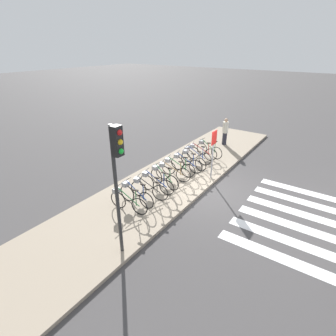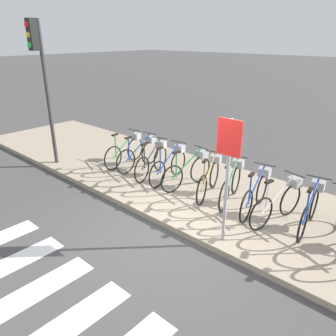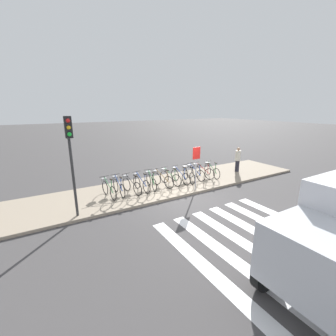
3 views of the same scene
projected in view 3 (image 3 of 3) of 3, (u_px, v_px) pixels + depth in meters
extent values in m
plane|color=#423F3F|center=(183.00, 197.00, 10.85)|extent=(120.00, 120.00, 0.00)
cube|color=gray|center=(165.00, 186.00, 12.29)|extent=(17.54, 3.49, 0.12)
cube|color=silver|center=(242.00, 301.00, 5.05)|extent=(0.45, 8.00, 0.01)
cube|color=silver|center=(267.00, 285.00, 5.49)|extent=(0.45, 8.00, 0.01)
cube|color=silver|center=(289.00, 272.00, 5.93)|extent=(0.45, 8.00, 0.01)
cube|color=silver|center=(308.00, 260.00, 6.38)|extent=(0.45, 8.00, 0.01)
cube|color=silver|center=(324.00, 250.00, 6.82)|extent=(0.45, 8.00, 0.01)
torus|color=black|center=(113.00, 193.00, 10.13)|extent=(0.12, 0.67, 0.67)
torus|color=black|center=(105.00, 188.00, 10.84)|extent=(0.12, 0.67, 0.67)
cylinder|color=#267238|center=(109.00, 185.00, 10.41)|extent=(0.15, 0.94, 0.57)
cylinder|color=#267238|center=(112.00, 186.00, 10.15)|extent=(0.04, 0.04, 0.60)
cube|color=black|center=(111.00, 179.00, 10.06)|extent=(0.09, 0.21, 0.04)
cylinder|color=#262626|center=(104.00, 176.00, 10.69)|extent=(0.46, 0.08, 0.02)
cube|color=gray|center=(104.00, 180.00, 10.77)|extent=(0.26, 0.23, 0.18)
torus|color=black|center=(122.00, 191.00, 10.40)|extent=(0.05, 0.67, 0.67)
torus|color=black|center=(116.00, 185.00, 11.16)|extent=(0.05, 0.67, 0.67)
cylinder|color=navy|center=(119.00, 183.00, 10.71)|extent=(0.05, 0.94, 0.57)
cylinder|color=navy|center=(121.00, 184.00, 10.43)|extent=(0.03, 0.03, 0.60)
cube|color=black|center=(121.00, 178.00, 10.34)|extent=(0.07, 0.20, 0.04)
cylinder|color=#262626|center=(115.00, 174.00, 11.01)|extent=(0.46, 0.03, 0.02)
cube|color=gray|center=(115.00, 178.00, 11.10)|extent=(0.24, 0.20, 0.18)
torus|color=black|center=(138.00, 189.00, 10.67)|extent=(0.19, 0.66, 0.67)
torus|color=black|center=(127.00, 184.00, 11.31)|extent=(0.19, 0.66, 0.67)
cylinder|color=black|center=(132.00, 181.00, 10.92)|extent=(0.25, 0.92, 0.57)
cylinder|color=black|center=(136.00, 182.00, 10.68)|extent=(0.04, 0.04, 0.60)
cube|color=black|center=(135.00, 176.00, 10.59)|extent=(0.12, 0.21, 0.04)
cylinder|color=#262626|center=(126.00, 173.00, 11.16)|extent=(0.45, 0.13, 0.02)
cube|color=gray|center=(126.00, 177.00, 11.24)|extent=(0.28, 0.25, 0.18)
torus|color=black|center=(147.00, 187.00, 10.94)|extent=(0.12, 0.67, 0.67)
torus|color=black|center=(137.00, 182.00, 11.64)|extent=(0.12, 0.67, 0.67)
cylinder|color=navy|center=(141.00, 179.00, 11.22)|extent=(0.16, 0.93, 0.57)
cylinder|color=navy|center=(145.00, 180.00, 10.96)|extent=(0.04, 0.04, 0.60)
cube|color=black|center=(145.00, 174.00, 10.87)|extent=(0.10, 0.21, 0.04)
cylinder|color=#262626|center=(136.00, 172.00, 11.49)|extent=(0.46, 0.08, 0.02)
cube|color=gray|center=(136.00, 175.00, 11.58)|extent=(0.26, 0.23, 0.18)
torus|color=black|center=(154.00, 185.00, 11.18)|extent=(0.13, 0.67, 0.67)
torus|color=black|center=(149.00, 180.00, 12.00)|extent=(0.13, 0.67, 0.67)
cylinder|color=#267238|center=(151.00, 177.00, 11.52)|extent=(0.16, 0.93, 0.57)
cylinder|color=#267238|center=(153.00, 179.00, 11.22)|extent=(0.04, 0.04, 0.60)
cube|color=black|center=(153.00, 173.00, 11.13)|extent=(0.10, 0.21, 0.04)
cylinder|color=#262626|center=(148.00, 170.00, 11.85)|extent=(0.46, 0.09, 0.02)
cube|color=gray|center=(148.00, 173.00, 11.95)|extent=(0.26, 0.23, 0.18)
torus|color=black|center=(169.00, 182.00, 11.60)|extent=(0.24, 0.65, 0.67)
torus|color=black|center=(156.00, 179.00, 12.19)|extent=(0.24, 0.65, 0.67)
cylinder|color=olive|center=(162.00, 176.00, 11.82)|extent=(0.32, 0.90, 0.57)
cylinder|color=olive|center=(167.00, 176.00, 11.60)|extent=(0.04, 0.04, 0.60)
cube|color=black|center=(167.00, 170.00, 11.51)|extent=(0.13, 0.21, 0.04)
cylinder|color=#262626|center=(156.00, 169.00, 12.04)|extent=(0.45, 0.16, 0.02)
cube|color=gray|center=(156.00, 172.00, 12.12)|extent=(0.29, 0.26, 0.18)
torus|color=black|center=(177.00, 180.00, 11.91)|extent=(0.22, 0.66, 0.67)
torus|color=black|center=(164.00, 177.00, 12.52)|extent=(0.22, 0.66, 0.67)
cylinder|color=#267238|center=(170.00, 174.00, 12.15)|extent=(0.28, 0.91, 0.57)
cylinder|color=#267238|center=(175.00, 175.00, 11.91)|extent=(0.04, 0.04, 0.60)
cube|color=black|center=(175.00, 169.00, 11.83)|extent=(0.12, 0.21, 0.04)
cylinder|color=#262626|center=(164.00, 167.00, 12.37)|extent=(0.45, 0.15, 0.02)
cube|color=gray|center=(164.00, 170.00, 12.46)|extent=(0.28, 0.26, 0.18)
torus|color=black|center=(186.00, 179.00, 12.12)|extent=(0.14, 0.67, 0.67)
torus|color=black|center=(175.00, 175.00, 12.81)|extent=(0.14, 0.67, 0.67)
cylinder|color=navy|center=(180.00, 173.00, 12.39)|extent=(0.17, 0.93, 0.57)
cylinder|color=navy|center=(185.00, 173.00, 12.14)|extent=(0.04, 0.04, 0.60)
cube|color=black|center=(185.00, 168.00, 12.05)|extent=(0.10, 0.21, 0.04)
cylinder|color=#262626|center=(175.00, 166.00, 12.66)|extent=(0.46, 0.09, 0.02)
cube|color=gray|center=(174.00, 169.00, 12.75)|extent=(0.27, 0.23, 0.18)
torus|color=black|center=(192.00, 179.00, 12.23)|extent=(0.16, 0.67, 0.67)
torus|color=black|center=(185.00, 174.00, 13.07)|extent=(0.16, 0.67, 0.67)
cylinder|color=beige|center=(189.00, 172.00, 12.58)|extent=(0.21, 0.93, 0.57)
cylinder|color=beige|center=(191.00, 173.00, 12.27)|extent=(0.04, 0.04, 0.60)
cube|color=black|center=(191.00, 167.00, 12.18)|extent=(0.11, 0.21, 0.04)
cylinder|color=#262626|center=(185.00, 164.00, 12.92)|extent=(0.46, 0.11, 0.02)
cube|color=gray|center=(185.00, 167.00, 13.01)|extent=(0.27, 0.24, 0.18)
torus|color=black|center=(201.00, 176.00, 12.71)|extent=(0.13, 0.67, 0.67)
torus|color=black|center=(190.00, 172.00, 13.40)|extent=(0.13, 0.67, 0.67)
cylinder|color=navy|center=(195.00, 170.00, 12.98)|extent=(0.16, 0.93, 0.57)
cylinder|color=navy|center=(199.00, 170.00, 12.72)|extent=(0.04, 0.04, 0.60)
cube|color=black|center=(200.00, 165.00, 12.64)|extent=(0.10, 0.21, 0.04)
cylinder|color=#262626|center=(190.00, 163.00, 13.25)|extent=(0.46, 0.09, 0.02)
cube|color=gray|center=(189.00, 166.00, 13.34)|extent=(0.27, 0.23, 0.18)
torus|color=black|center=(210.00, 174.00, 13.05)|extent=(0.25, 0.65, 0.67)
torus|color=black|center=(196.00, 171.00, 13.62)|extent=(0.25, 0.65, 0.67)
cylinder|color=red|center=(203.00, 168.00, 13.27)|extent=(0.34, 0.90, 0.57)
cylinder|color=red|center=(208.00, 169.00, 13.05)|extent=(0.04, 0.04, 0.60)
cube|color=black|center=(208.00, 163.00, 12.97)|extent=(0.13, 0.21, 0.04)
cylinder|color=#262626|center=(197.00, 162.00, 13.48)|extent=(0.44, 0.17, 0.02)
cube|color=gray|center=(196.00, 165.00, 13.56)|extent=(0.29, 0.27, 0.18)
torus|color=black|center=(217.00, 174.00, 13.11)|extent=(0.11, 0.67, 0.67)
torus|color=black|center=(208.00, 170.00, 13.92)|extent=(0.11, 0.67, 0.67)
cylinder|color=#267238|center=(212.00, 167.00, 13.44)|extent=(0.13, 0.94, 0.57)
cylinder|color=#267238|center=(215.00, 168.00, 13.14)|extent=(0.04, 0.04, 0.60)
cube|color=black|center=(216.00, 163.00, 13.06)|extent=(0.09, 0.21, 0.04)
cylinder|color=#262626|center=(208.00, 161.00, 13.77)|extent=(0.46, 0.07, 0.02)
cube|color=gray|center=(207.00, 164.00, 13.86)|extent=(0.26, 0.22, 0.18)
cylinder|color=black|center=(266.00, 272.00, 5.29)|extent=(0.90, 0.22, 0.90)
cube|color=silver|center=(323.00, 263.00, 4.41)|extent=(1.62, 2.05, 1.32)
cylinder|color=#23232D|center=(237.00, 166.00, 14.74)|extent=(0.26, 0.26, 0.73)
cylinder|color=beige|center=(238.00, 156.00, 14.56)|extent=(0.34, 0.34, 0.65)
sphere|color=tan|center=(239.00, 149.00, 14.45)|extent=(0.21, 0.21, 0.21)
cylinder|color=#2D2D2D|center=(72.00, 169.00, 8.29)|extent=(0.10, 0.10, 3.80)
cube|color=black|center=(68.00, 127.00, 7.74)|extent=(0.24, 0.20, 0.75)
sphere|color=red|center=(68.00, 121.00, 7.59)|extent=(0.14, 0.14, 0.14)
sphere|color=gold|center=(69.00, 128.00, 7.65)|extent=(0.14, 0.14, 0.14)
sphere|color=green|center=(69.00, 134.00, 7.71)|extent=(0.14, 0.14, 0.14)
cylinder|color=#99999E|center=(196.00, 169.00, 11.26)|extent=(0.06, 0.06, 2.21)
cube|color=red|center=(197.00, 153.00, 11.03)|extent=(0.44, 0.03, 0.60)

